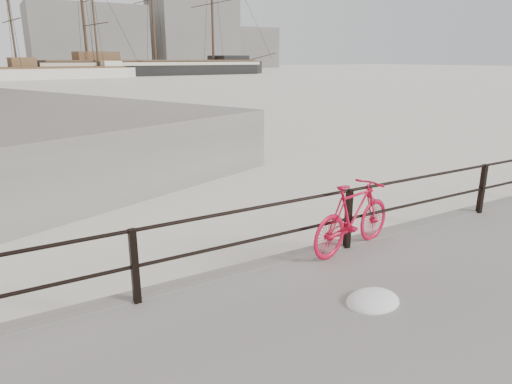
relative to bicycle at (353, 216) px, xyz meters
name	(u,v)px	position (x,y,z in m)	size (l,w,h in m)	color
ground	(470,226)	(3.49, 0.25, -0.92)	(400.00, 400.00, 0.00)	white
guardrail	(482,189)	(3.49, 0.10, -0.07)	(28.00, 0.10, 1.00)	black
bicycle	(353,216)	(0.00, 0.00, 0.00)	(1.89, 0.28, 1.14)	red
barque_black	(157,75)	(26.05, 87.67, -0.92)	(59.01, 19.31, 33.46)	black
schooner_mid	(61,79)	(7.00, 81.02, -0.92)	(29.19, 12.35, 20.97)	silver
industrial_west	(87,38)	(23.49, 140.25, 8.08)	(32.00, 18.00, 18.00)	gray
industrial_mid	(192,31)	(58.49, 145.25, 11.08)	(26.00, 20.00, 24.00)	gray
industrial_east	(245,48)	(81.49, 150.25, 6.08)	(20.00, 16.00, 14.00)	gray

